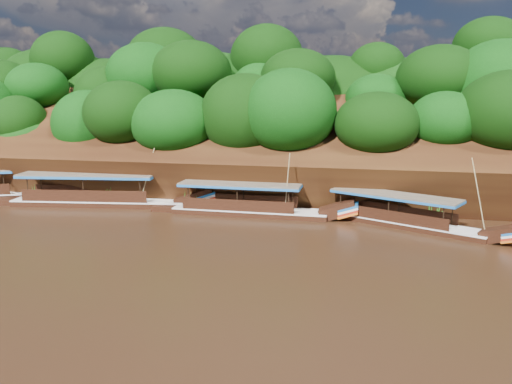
{
  "coord_description": "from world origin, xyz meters",
  "views": [
    {
      "loc": [
        6.81,
        -27.86,
        8.98
      ],
      "look_at": [
        -0.78,
        7.0,
        1.96
      ],
      "focal_mm": 35.0,
      "sensor_mm": 36.0,
      "label": 1
    }
  ],
  "objects": [
    {
      "name": "ground",
      "position": [
        0.0,
        0.0,
        0.0
      ],
      "size": [
        160.0,
        160.0,
        0.0
      ],
      "primitive_type": "plane",
      "color": "black",
      "rests_on": "ground"
    },
    {
      "name": "boat_2",
      "position": [
        -13.36,
        8.61,
        0.6
      ],
      "size": [
        16.92,
        4.42,
        6.2
      ],
      "rotation": [
        0.0,
        0.0,
        0.13
      ],
      "color": "black",
      "rests_on": "ground"
    },
    {
      "name": "reeds",
      "position": [
        -2.9,
        9.5,
        0.88
      ],
      "size": [
        50.57,
        2.64,
        2.29
      ],
      "color": "#2C751D",
      "rests_on": "ground"
    },
    {
      "name": "boat_1",
      "position": [
        -0.75,
        7.94,
        0.54
      ],
      "size": [
        13.91,
        2.53,
        5.33
      ],
      "rotation": [
        0.0,
        0.0,
        -0.01
      ],
      "color": "black",
      "rests_on": "ground"
    },
    {
      "name": "boat_0",
      "position": [
        10.24,
        6.57,
        0.49
      ],
      "size": [
        12.84,
        7.62,
        5.63
      ],
      "rotation": [
        0.0,
        0.0,
        -0.46
      ],
      "color": "black",
      "rests_on": "ground"
    },
    {
      "name": "riverbank",
      "position": [
        -0.01,
        22.73,
        1.89
      ],
      "size": [
        120.0,
        30.06,
        19.4
      ],
      "color": "black",
      "rests_on": "ground"
    }
  ]
}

